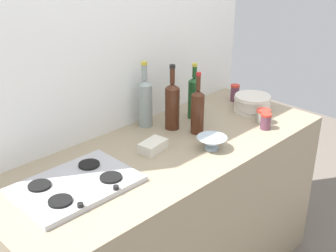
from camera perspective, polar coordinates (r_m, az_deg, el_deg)
The scene contains 13 objects.
counter_block at distance 2.38m, azimuth -0.00°, elevation -12.60°, with size 1.80×0.70×0.90m, color tan.
backsplash_panel at distance 2.27m, azimuth -6.84°, elevation 7.93°, with size 1.90×0.06×2.48m, color white.
stovetop_hob at distance 1.86m, azimuth -11.95°, elevation -7.54°, with size 0.49×0.35×0.04m.
plate_stack at distance 2.60m, azimuth 10.98°, elevation 2.95°, with size 0.22×0.21×0.10m.
wine_bottle_leftmost at distance 2.33m, azimuth -3.02°, elevation 3.24°, with size 0.08×0.08×0.36m.
wine_bottle_mid_left at distance 2.29m, azimuth 0.56°, elevation 2.81°, with size 0.08×0.08×0.35m.
wine_bottle_mid_right at distance 2.44m, azimuth 3.43°, elevation 3.91°, with size 0.07×0.07×0.32m.
wine_bottle_rightmost at distance 2.25m, azimuth 3.89°, elevation 2.04°, with size 0.07×0.07×0.33m.
mixing_bowl at distance 2.12m, azimuth 5.75°, elevation -2.16°, with size 0.15×0.15×0.06m.
butter_dish at distance 2.10m, azimuth -1.97°, elevation -2.65°, with size 0.14×0.08×0.05m, color silver.
condiment_jar_front at distance 2.45m, azimuth 12.38°, elevation 1.26°, with size 0.08×0.08×0.08m.
condiment_jar_rear at distance 2.74m, azimuth 8.75°, elevation 4.33°, with size 0.06×0.06×0.10m.
condiment_jar_spare at distance 2.38m, azimuth 12.71°, elevation 0.62°, with size 0.06×0.06×0.09m.
Camera 1 is at (-1.34, -1.34, 1.89)m, focal length 46.48 mm.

